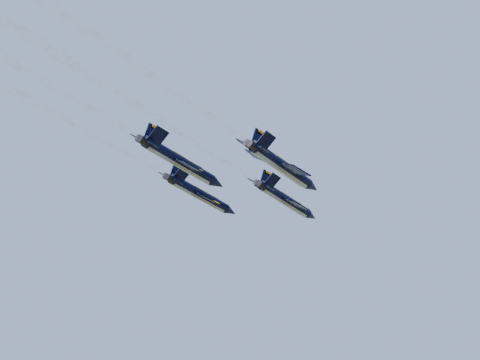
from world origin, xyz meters
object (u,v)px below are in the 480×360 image
at_px(jet_lead, 287,200).
at_px(jet_slot, 182,162).
at_px(jet_left, 201,195).
at_px(jet_right, 283,167).

height_order(jet_lead, jet_slot, same).
relative_size(jet_lead, jet_left, 1.00).
xyz_separation_m(jet_lead, jet_left, (-12.87, -9.78, 0.00)).
bearing_deg(jet_lead, jet_right, -51.13).
height_order(jet_right, jet_slot, same).
bearing_deg(jet_left, jet_slot, -51.50).
relative_size(jet_left, jet_slot, 1.00).
bearing_deg(jet_right, jet_left, 179.96).
xyz_separation_m(jet_left, jet_slot, (5.05, -15.03, 0.00)).
bearing_deg(jet_lead, jet_left, -122.83).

